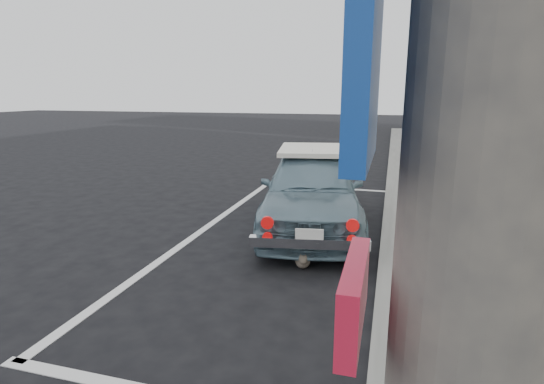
{
  "coord_description": "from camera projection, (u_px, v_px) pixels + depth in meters",
  "views": [
    {
      "loc": [
        1.86,
        -2.8,
        2.1
      ],
      "look_at": [
        0.3,
        2.73,
        0.75
      ],
      "focal_mm": 28.0,
      "sensor_mm": 36.0,
      "label": 1
    }
  ],
  "objects": [
    {
      "name": "cat",
      "position": [
        303.0,
        260.0,
        5.19
      ],
      "size": [
        0.25,
        0.42,
        0.23
      ],
      "rotation": [
        0.0,
        0.0,
        0.23
      ],
      "color": "#78695B",
      "rests_on": "ground"
    },
    {
      "name": "pline_front",
      "position": [
        326.0,
        188.0,
        9.55
      ],
      "size": [
        3.0,
        0.12,
        0.01
      ],
      "primitive_type": "cube",
      "color": "silver",
      "rests_on": "ground"
    },
    {
      "name": "building_far",
      "position": [
        498.0,
        51.0,
        19.73
      ],
      "size": [
        3.5,
        10.0,
        8.0
      ],
      "primitive_type": "cube",
      "color": "#B5ADA4",
      "rests_on": "ground"
    },
    {
      "name": "pline_side",
      "position": [
        203.0,
        230.0,
        6.64
      ],
      "size": [
        0.12,
        7.0,
        0.01
      ],
      "primitive_type": "cube",
      "color": "silver",
      "rests_on": "ground"
    },
    {
      "name": "sidewalk",
      "position": [
        510.0,
        284.0,
        4.6
      ],
      "size": [
        2.8,
        40.0,
        0.15
      ],
      "primitive_type": "cube",
      "color": "slate",
      "rests_on": "ground"
    },
    {
      "name": "ground",
      "position": [
        151.0,
        346.0,
        3.6
      ],
      "size": [
        80.0,
        80.0,
        0.0
      ],
      "primitive_type": "plane",
      "color": "black",
      "rests_on": "ground"
    },
    {
      "name": "retro_coupe",
      "position": [
        312.0,
        188.0,
        6.66
      ],
      "size": [
        2.1,
        3.91,
        1.26
      ],
      "rotation": [
        0.0,
        0.0,
        0.17
      ],
      "color": "slate",
      "rests_on": "ground"
    }
  ]
}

